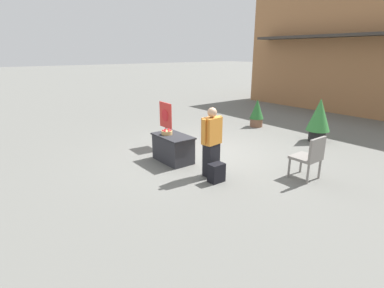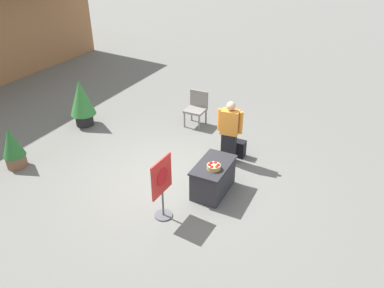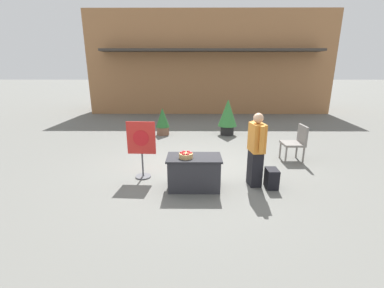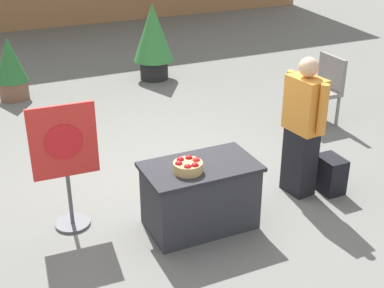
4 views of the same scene
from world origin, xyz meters
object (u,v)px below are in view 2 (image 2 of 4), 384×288
object	(u,v)px
display_table	(213,178)
potted_plant_near_left	(13,147)
poster_board	(162,186)
person_visitor	(230,132)
apple_basket	(214,166)
patio_chair	(197,106)
potted_plant_far_right	(82,101)
backpack	(238,148)

from	to	relation	value
display_table	potted_plant_near_left	xyz separation A→B (m)	(-1.19, 4.64, 0.19)
display_table	poster_board	xyz separation A→B (m)	(-1.19, 0.56, 0.39)
person_visitor	apple_basket	bearing A→B (deg)	2.00
patio_chair	potted_plant_far_right	bearing A→B (deg)	-62.75
display_table	potted_plant_near_left	world-z (taller)	potted_plant_near_left
poster_board	potted_plant_near_left	size ratio (longest dim) A/B	1.28
apple_basket	potted_plant_far_right	bearing A→B (deg)	72.90
poster_board	patio_chair	distance (m)	4.17
display_table	person_visitor	distance (m)	1.40
poster_board	potted_plant_near_left	distance (m)	4.09
poster_board	apple_basket	bearing A→B (deg)	61.30
potted_plant_near_left	person_visitor	bearing A→B (deg)	-60.76
person_visitor	backpack	distance (m)	0.70
display_table	potted_plant_far_right	xyz separation A→B (m)	(1.29, 4.66, 0.41)
potted_plant_far_right	potted_plant_near_left	bearing A→B (deg)	-179.69
display_table	apple_basket	xyz separation A→B (m)	(-0.17, -0.07, 0.41)
apple_basket	backpack	distance (m)	1.90
person_visitor	potted_plant_near_left	world-z (taller)	person_visitor
poster_board	backpack	bearing A→B (deg)	82.08
potted_plant_far_right	backpack	bearing A→B (deg)	-85.51
poster_board	person_visitor	bearing A→B (deg)	83.77
display_table	backpack	bearing A→B (deg)	0.70
person_visitor	patio_chair	bearing A→B (deg)	-140.27
person_visitor	potted_plant_far_right	world-z (taller)	person_visitor
display_table	potted_plant_far_right	world-z (taller)	potted_plant_far_right
person_visitor	potted_plant_far_right	xyz separation A→B (m)	(-0.03, 4.50, -0.04)
potted_plant_near_left	display_table	bearing A→B (deg)	-75.57
display_table	potted_plant_near_left	distance (m)	4.80
apple_basket	patio_chair	world-z (taller)	patio_chair
display_table	backpack	xyz separation A→B (m)	(1.65, 0.02, -0.14)
backpack	poster_board	world-z (taller)	poster_board
display_table	apple_basket	size ratio (longest dim) A/B	4.00
backpack	potted_plant_near_left	size ratio (longest dim) A/B	0.40
patio_chair	potted_plant_near_left	distance (m)	4.94
backpack	potted_plant_near_left	world-z (taller)	potted_plant_near_left
apple_basket	patio_chair	size ratio (longest dim) A/B	0.29
apple_basket	poster_board	bearing A→B (deg)	148.57
poster_board	potted_plant_near_left	bearing A→B (deg)	-177.27
potted_plant_far_right	potted_plant_near_left	xyz separation A→B (m)	(-2.48, -0.01, -0.22)
person_visitor	potted_plant_near_left	xyz separation A→B (m)	(-2.51, 4.48, -0.26)
potted_plant_far_right	potted_plant_near_left	distance (m)	2.49
apple_basket	patio_chair	distance (m)	3.49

